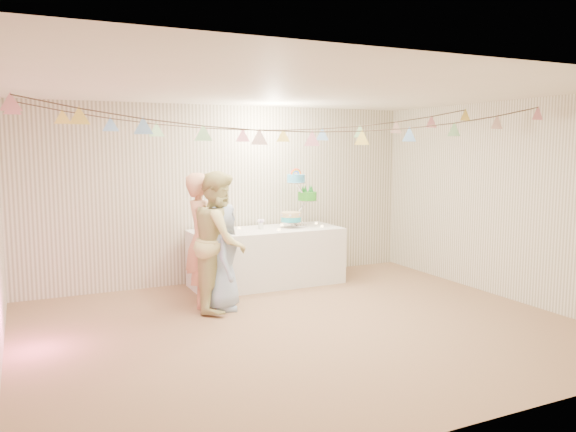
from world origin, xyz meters
name	(u,v)px	position (x,y,z in m)	size (l,w,h in m)	color
floor	(303,327)	(0.00, 0.00, 0.00)	(6.00, 6.00, 0.00)	#856248
ceiling	(303,90)	(0.00, 0.00, 2.60)	(6.00, 6.00, 0.00)	white
back_wall	(227,194)	(0.00, 2.50, 1.30)	(6.00, 6.00, 0.00)	silver
front_wall	(468,249)	(0.00, -2.50, 1.30)	(6.00, 6.00, 0.00)	silver
right_wall	(506,200)	(3.00, 0.00, 1.30)	(5.00, 5.00, 0.00)	silver
table	(266,257)	(0.41, 1.98, 0.41)	(2.18, 0.87, 0.82)	white
cake_stand	(299,204)	(0.96, 2.03, 1.15)	(0.72, 0.42, 0.80)	silver
cake_bottom	(291,226)	(0.81, 1.97, 0.84)	(0.31, 0.31, 0.15)	#28ADBD
cake_middle	(307,206)	(1.14, 2.12, 1.11)	(0.27, 0.27, 0.22)	green
cake_top_tier	(296,189)	(0.90, 2.00, 1.38)	(0.25, 0.25, 0.19)	#429DCF
platter	(227,236)	(-0.20, 1.93, 0.76)	(0.35, 0.35, 0.02)	white
posy	(261,228)	(0.35, 2.03, 0.82)	(0.13, 0.13, 0.15)	white
person_adult_a	(202,240)	(-0.74, 1.34, 0.84)	(0.61, 0.40, 1.68)	tan
person_adult_b	(220,241)	(-0.59, 1.07, 0.86)	(0.83, 0.65, 1.71)	#D1C881
person_child	(222,257)	(-0.58, 1.05, 0.66)	(0.64, 0.42, 1.32)	#98B0D8
bunting_back	(263,118)	(0.00, 1.10, 2.35)	(5.60, 1.10, 0.40)	pink
bunting_front	(312,116)	(0.00, -0.20, 2.32)	(5.60, 0.90, 0.36)	#72A5E5
tealight_0	(217,233)	(-0.39, 1.83, 0.83)	(0.04, 0.04, 0.03)	#FFD88C
tealight_1	(239,228)	(0.06, 2.16, 0.83)	(0.04, 0.04, 0.03)	#FFD88C
tealight_2	(279,230)	(0.51, 1.76, 0.83)	(0.04, 0.04, 0.03)	#FFD88C
tealight_3	(282,225)	(0.76, 2.20, 0.83)	(0.04, 0.04, 0.03)	#FFD88C
tealight_4	(322,226)	(1.23, 1.80, 0.83)	(0.04, 0.04, 0.03)	#FFD88C
tealight_5	(316,223)	(1.31, 2.13, 0.83)	(0.04, 0.04, 0.03)	#FFD88C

